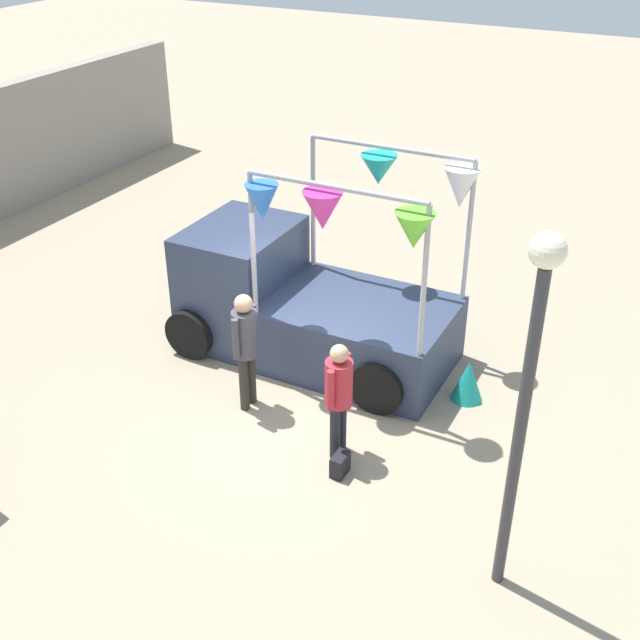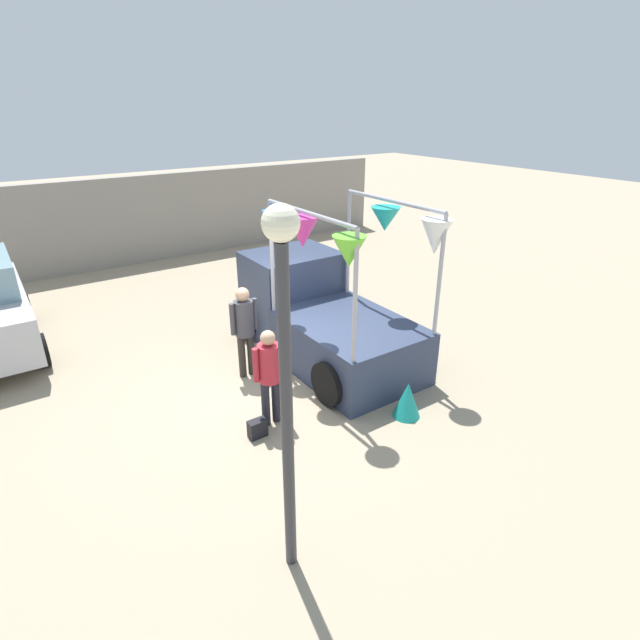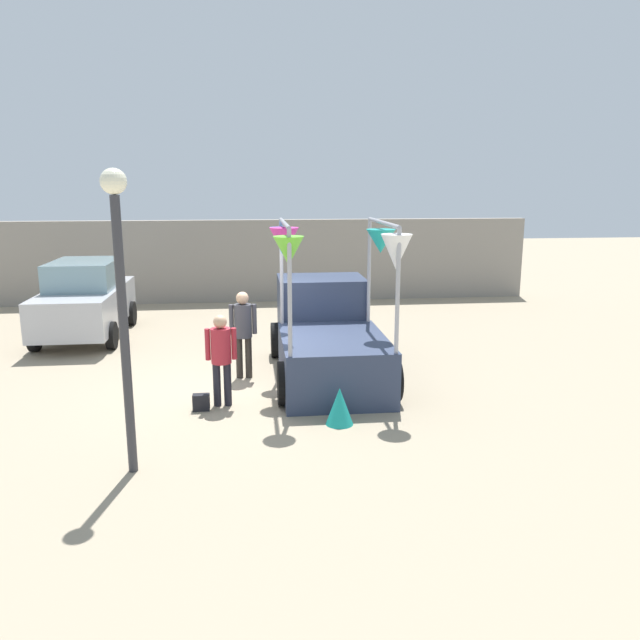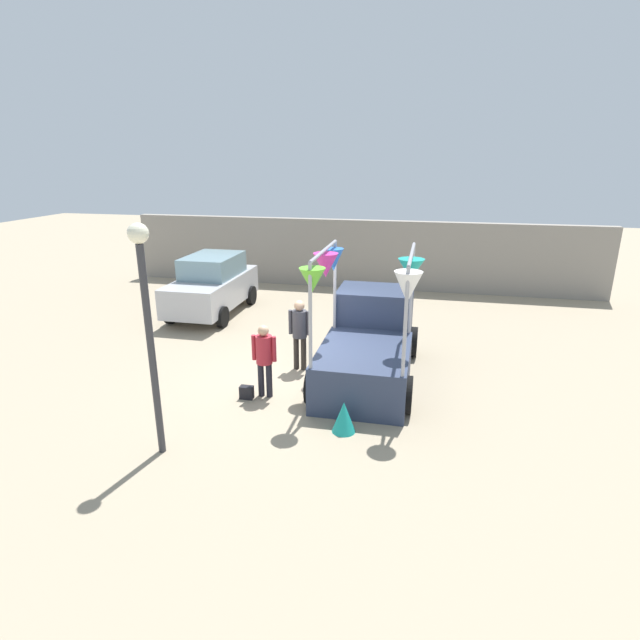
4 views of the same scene
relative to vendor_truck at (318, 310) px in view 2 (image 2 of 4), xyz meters
The scene contains 8 objects.
ground_plane 1.83m from the vendor_truck, 154.09° to the right, with size 60.00×60.00×0.00m, color gray.
vendor_truck is the anchor object (origin of this frame).
person_customer 2.58m from the vendor_truck, 140.60° to the right, with size 0.53×0.34×1.59m.
person_vendor 1.65m from the vendor_truck, behind, with size 0.53×0.34×1.71m.
handbag 3.07m from the vendor_truck, 141.90° to the right, with size 0.28×0.16×0.28m, color black.
street_lamp 5.34m from the vendor_truck, 127.47° to the right, with size 0.32×0.32×3.92m.
brick_boundary_wall 8.23m from the vendor_truck, 100.13° to the left, with size 18.00×0.36×2.60m, color gray.
folded_kite_bundle_teal 2.77m from the vendor_truck, 92.69° to the right, with size 0.44×0.44×0.60m, color teal.
Camera 2 is at (-3.61, -6.76, 4.67)m, focal length 28.00 mm.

